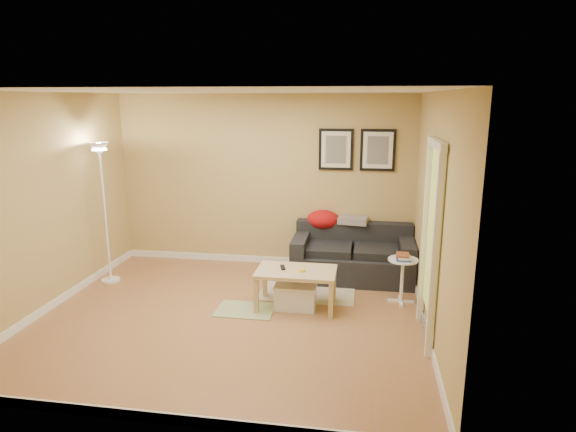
{
  "coord_description": "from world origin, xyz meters",
  "views": [
    {
      "loc": [
        1.51,
        -5.21,
        2.53
      ],
      "look_at": [
        0.55,
        0.85,
        1.05
      ],
      "focal_mm": 30.58,
      "sensor_mm": 36.0,
      "label": 1
    }
  ],
  "objects_px": {
    "book_stack": "(403,257)",
    "storage_bin": "(296,295)",
    "sofa": "(353,253)",
    "floor_lamp": "(105,217)",
    "coffee_table": "(296,289)",
    "side_table": "(402,281)"
  },
  "relations": [
    {
      "from": "coffee_table",
      "to": "storage_bin",
      "type": "distance_m",
      "value": 0.09
    },
    {
      "from": "sofa",
      "to": "storage_bin",
      "type": "distance_m",
      "value": 1.34
    },
    {
      "from": "coffee_table",
      "to": "book_stack",
      "type": "xyz_separation_m",
      "value": [
        1.3,
        0.34,
        0.37
      ]
    },
    {
      "from": "sofa",
      "to": "book_stack",
      "type": "relative_size",
      "value": 7.41
    },
    {
      "from": "sofa",
      "to": "storage_bin",
      "type": "xyz_separation_m",
      "value": [
        -0.66,
        -1.14,
        -0.22
      ]
    },
    {
      "from": "storage_bin",
      "to": "floor_lamp",
      "type": "height_order",
      "value": "floor_lamp"
    },
    {
      "from": "side_table",
      "to": "coffee_table",
      "type": "bearing_deg",
      "value": -164.49
    },
    {
      "from": "storage_bin",
      "to": "floor_lamp",
      "type": "xyz_separation_m",
      "value": [
        -2.72,
        0.48,
        0.77
      ]
    },
    {
      "from": "coffee_table",
      "to": "storage_bin",
      "type": "relative_size",
      "value": 1.91
    },
    {
      "from": "sofa",
      "to": "coffee_table",
      "type": "xyz_separation_m",
      "value": [
        -0.66,
        -1.13,
        -0.13
      ]
    },
    {
      "from": "storage_bin",
      "to": "side_table",
      "type": "distance_m",
      "value": 1.36
    },
    {
      "from": "book_stack",
      "to": "side_table",
      "type": "bearing_deg",
      "value": 93.98
    },
    {
      "from": "book_stack",
      "to": "floor_lamp",
      "type": "xyz_separation_m",
      "value": [
        -4.02,
        0.13,
        0.32
      ]
    },
    {
      "from": "book_stack",
      "to": "storage_bin",
      "type": "bearing_deg",
      "value": -154.97
    },
    {
      "from": "book_stack",
      "to": "sofa",
      "type": "bearing_deg",
      "value": 138.74
    },
    {
      "from": "storage_bin",
      "to": "side_table",
      "type": "height_order",
      "value": "side_table"
    },
    {
      "from": "coffee_table",
      "to": "storage_bin",
      "type": "bearing_deg",
      "value": -107.39
    },
    {
      "from": "storage_bin",
      "to": "book_stack",
      "type": "bearing_deg",
      "value": 15.3
    },
    {
      "from": "storage_bin",
      "to": "side_table",
      "type": "xyz_separation_m",
      "value": [
        1.3,
        0.37,
        0.13
      ]
    },
    {
      "from": "side_table",
      "to": "storage_bin",
      "type": "bearing_deg",
      "value": -163.97
    },
    {
      "from": "sofa",
      "to": "floor_lamp",
      "type": "height_order",
      "value": "floor_lamp"
    },
    {
      "from": "floor_lamp",
      "to": "book_stack",
      "type": "bearing_deg",
      "value": -1.8
    }
  ]
}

